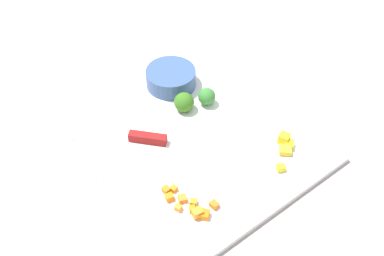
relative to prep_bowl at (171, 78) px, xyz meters
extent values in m
plane|color=#9F938F|center=(-0.14, 0.05, -0.03)|extent=(4.00, 4.00, 0.00)
cube|color=white|center=(-0.14, 0.05, -0.02)|extent=(0.46, 0.38, 0.01)
cylinder|color=#395486|center=(0.00, 0.00, 0.00)|extent=(0.11, 0.11, 0.04)
cube|color=silver|center=(-0.28, -0.02, -0.02)|extent=(0.16, 0.15, 0.00)
cube|color=maroon|center=(-0.11, 0.13, -0.01)|extent=(0.07, 0.06, 0.02)
cube|color=orange|center=(-0.27, 0.18, -0.01)|extent=(0.01, 0.01, 0.01)
cube|color=orange|center=(-0.30, 0.13, -0.01)|extent=(0.02, 0.01, 0.01)
cube|color=orange|center=(-0.24, 0.18, -0.01)|extent=(0.01, 0.02, 0.01)
cube|color=orange|center=(-0.28, 0.16, -0.01)|extent=(0.02, 0.01, 0.01)
cube|color=orange|center=(-0.27, 0.15, -0.01)|extent=(0.02, 0.02, 0.01)
cube|color=orange|center=(-0.23, 0.16, -0.01)|extent=(0.01, 0.01, 0.01)
cube|color=orange|center=(-0.30, 0.15, -0.01)|extent=(0.02, 0.02, 0.01)
cube|color=orange|center=(-0.26, 0.16, -0.01)|extent=(0.02, 0.02, 0.01)
cube|color=orange|center=(-0.23, 0.17, -0.01)|extent=(0.01, 0.01, 0.01)
cube|color=orange|center=(-0.30, 0.16, -0.01)|extent=(0.02, 0.02, 0.02)
cube|color=yellow|center=(-0.28, -0.07, -0.01)|extent=(0.02, 0.03, 0.01)
cube|color=yellow|center=(-0.29, -0.05, -0.01)|extent=(0.03, 0.03, 0.01)
cube|color=yellow|center=(-0.31, -0.02, -0.01)|extent=(0.02, 0.02, 0.01)
cube|color=yellow|center=(-0.27, -0.07, -0.01)|extent=(0.03, 0.02, 0.02)
cylinder|color=#8CAF69|center=(-0.09, -0.02, -0.01)|extent=(0.01, 0.01, 0.01)
sphere|color=#377A33|center=(-0.09, -0.02, 0.00)|extent=(0.04, 0.04, 0.04)
cylinder|color=#94C05A|center=(-0.08, 0.02, -0.01)|extent=(0.01, 0.01, 0.01)
sphere|color=#376E1D|center=(-0.08, 0.02, 0.00)|extent=(0.04, 0.04, 0.04)
camera|label=1|loc=(-0.62, 0.42, 0.61)|focal=42.02mm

